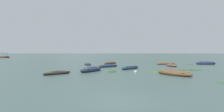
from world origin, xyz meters
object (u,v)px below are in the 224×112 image
rowboat_1 (130,68)px  rowboat_10 (57,73)px  rowboat_6 (110,63)px  rowboat_0 (91,70)px  rowboat_9 (174,73)px  rowboat_8 (88,64)px  rowboat_5 (171,65)px  rowboat_3 (206,63)px  mooring_buoy (136,72)px  rowboat_2 (166,64)px  rowboat_4 (108,66)px  ferry_0 (0,57)px

rowboat_1 → rowboat_10: 10.82m
rowboat_6 → rowboat_0: bearing=-95.2°
rowboat_9 → rowboat_1: bearing=122.0°
rowboat_0 → rowboat_10: size_ratio=1.41×
rowboat_0 → rowboat_8: 12.35m
rowboat_6 → rowboat_9: rowboat_9 is taller
rowboat_5 → rowboat_6: bearing=151.3°
rowboat_3 → rowboat_9: size_ratio=1.00×
rowboat_3 → mooring_buoy: mooring_buoy is taller
rowboat_2 → rowboat_9: size_ratio=1.07×
rowboat_6 → rowboat_9: size_ratio=0.89×
rowboat_4 → rowboat_8: size_ratio=0.92×
rowboat_6 → rowboat_10: rowboat_6 is taller
rowboat_0 → rowboat_8: (-2.85, 12.02, -0.06)m
rowboat_4 → rowboat_9: bearing=-52.6°
rowboat_4 → ferry_0: size_ratio=0.51×
rowboat_1 → mooring_buoy: bearing=-84.9°
rowboat_4 → rowboat_5: (10.92, 2.16, -0.00)m
rowboat_8 → mooring_buoy: size_ratio=4.30×
rowboat_6 → rowboat_8: rowboat_6 is taller
rowboat_0 → rowboat_4: bearing=77.4°
rowboat_0 → rowboat_5: 15.51m
rowboat_1 → rowboat_9: rowboat_9 is taller
rowboat_3 → rowboat_10: size_ratio=1.38×
rowboat_10 → ferry_0: size_ratio=0.42×
rowboat_1 → rowboat_9: size_ratio=0.97×
rowboat_2 → rowboat_8: rowboat_8 is taller
rowboat_5 → rowboat_2: bearing=85.9°
rowboat_6 → rowboat_8: 5.35m
rowboat_2 → rowboat_8: 15.95m
rowboat_5 → rowboat_8: size_ratio=0.91×
rowboat_4 → rowboat_10: bearing=-114.7°
rowboat_3 → ferry_0: 86.57m
rowboat_9 → rowboat_10: rowboat_9 is taller
rowboat_5 → rowboat_6: rowboat_6 is taller
rowboat_6 → ferry_0: 70.14m
rowboat_3 → ferry_0: bearing=149.9°
rowboat_2 → rowboat_0: bearing=-131.3°
ferry_0 → mooring_buoy: ferry_0 is taller
rowboat_5 → rowboat_3: bearing=34.2°
rowboat_2 → rowboat_6: (-11.50, 0.65, 0.02)m
rowboat_2 → rowboat_4: bearing=-146.1°
rowboat_0 → rowboat_5: (12.49, 9.20, -0.05)m
mooring_buoy → rowboat_5: bearing=56.1°
rowboat_1 → rowboat_6: (-3.71, 11.61, 0.01)m
rowboat_1 → rowboat_6: rowboat_6 is taller
rowboat_9 → rowboat_4: bearing=127.4°
ferry_0 → rowboat_8: bearing=-42.2°
rowboat_5 → mooring_buoy: (-6.96, -10.37, -0.09)m
rowboat_8 → rowboat_10: 15.31m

